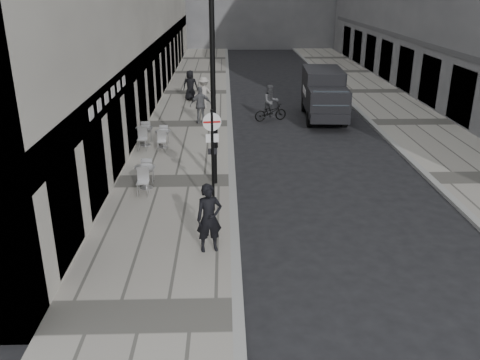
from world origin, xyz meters
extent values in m
cube|color=#9A968B|center=(-2.00, 18.00, 0.06)|extent=(4.00, 60.00, 0.12)
cube|color=#9A968B|center=(9.00, 18.00, 0.06)|extent=(4.00, 60.00, 0.12)
imported|color=black|center=(-0.65, 5.42, 1.02)|extent=(0.74, 0.57, 1.80)
cylinder|color=black|center=(-0.60, 7.85, 1.67)|extent=(0.08, 0.08, 3.09)
cylinder|color=white|center=(-0.60, 7.85, 2.86)|extent=(0.53, 0.10, 0.53)
cube|color=#B21414|center=(-0.60, 7.83, 2.86)|extent=(0.48, 0.08, 0.05)
cube|color=white|center=(-0.60, 7.88, 2.37)|extent=(0.37, 0.08, 0.25)
cylinder|color=black|center=(-0.60, 10.11, 3.24)|extent=(0.17, 0.17, 6.23)
cylinder|color=black|center=(-0.60, 11.27, 0.60)|extent=(0.13, 0.13, 0.96)
cylinder|color=black|center=(-0.60, 14.06, 0.60)|extent=(0.13, 0.13, 0.96)
cylinder|color=black|center=(3.87, 17.66, 0.38)|extent=(0.31, 0.77, 0.75)
cylinder|color=black|center=(5.52, 17.56, 0.38)|extent=(0.31, 0.77, 0.75)
cylinder|color=black|center=(4.08, 20.86, 0.38)|extent=(0.31, 0.77, 0.75)
cylinder|color=black|center=(5.73, 20.75, 0.38)|extent=(0.31, 0.77, 0.75)
cube|color=black|center=(4.86, 20.05, 1.46)|extent=(2.10, 3.51, 1.88)
cube|color=black|center=(4.69, 17.52, 1.18)|extent=(1.99, 1.81, 1.32)
cube|color=#1E2328|center=(4.64, 16.81, 1.55)|extent=(1.67, 0.44, 0.70)
imported|color=black|center=(2.07, 18.88, 0.44)|extent=(1.78, 1.06, 0.88)
imported|color=#4D4D51|center=(2.07, 18.88, 0.98)|extent=(0.96, 0.84, 1.67)
imported|color=slate|center=(-1.39, 18.08, 1.01)|extent=(1.12, 0.67, 1.79)
imported|color=#B6AFA8|center=(-1.36, 21.23, 0.97)|extent=(1.13, 0.70, 1.69)
imported|color=black|center=(-2.21, 23.34, 0.98)|extent=(0.85, 0.56, 1.72)
cylinder|color=silver|center=(-2.80, 14.19, 0.13)|extent=(0.41, 0.41, 0.03)
cylinder|color=silver|center=(-2.80, 14.19, 0.47)|extent=(0.06, 0.06, 0.69)
cylinder|color=silver|center=(-2.80, 14.19, 0.82)|extent=(0.65, 0.65, 0.03)
cylinder|color=silver|center=(-2.88, 9.67, 0.13)|extent=(0.44, 0.44, 0.03)
cylinder|color=silver|center=(-2.88, 9.67, 0.50)|extent=(0.06, 0.06, 0.74)
cylinder|color=silver|center=(-2.88, 9.67, 0.87)|extent=(0.70, 0.70, 0.03)
cylinder|color=#BDBDBF|center=(-3.60, 14.45, 0.14)|extent=(0.45, 0.45, 0.03)
cylinder|color=#BDBDBF|center=(-3.60, 14.45, 0.51)|extent=(0.06, 0.06, 0.76)
cylinder|color=#BDBDBF|center=(-3.60, 14.45, 0.89)|extent=(0.72, 0.72, 0.03)
camera|label=1|loc=(-0.23, -6.10, 6.53)|focal=38.00mm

